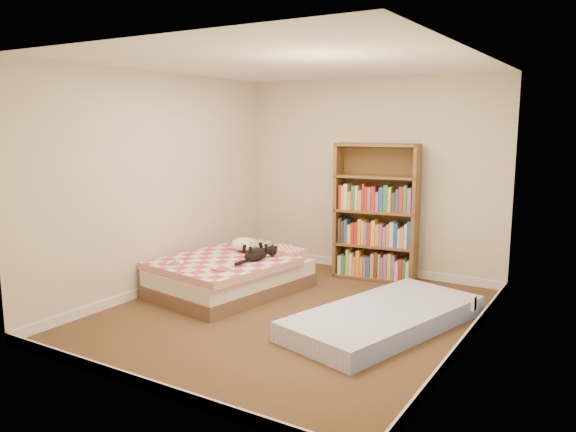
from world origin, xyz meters
The scene contains 6 objects.
room centered at (0.00, 0.00, 1.20)m, with size 3.51×4.01×2.51m.
bed centered at (-0.98, 0.31, 0.21)m, with size 1.46×1.87×0.46m.
bookshelf centered at (0.21, 1.73, 0.60)m, with size 1.06×0.48×1.69m.
floor_mattress centered at (0.97, 0.15, 0.09)m, with size 0.94×2.09×0.19m, color #8095D6.
black_cat centered at (-0.66, 0.38, 0.48)m, with size 0.32×0.67×0.15m.
white_dog centered at (-1.06, 0.65, 0.49)m, with size 0.34×0.36×0.16m.
Camera 1 is at (2.86, -4.73, 1.94)m, focal length 35.00 mm.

